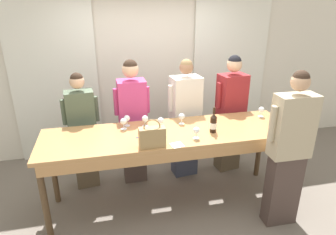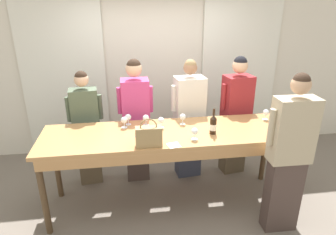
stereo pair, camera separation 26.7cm
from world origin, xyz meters
The scene contains 21 objects.
ground_plane centered at (0.00, 0.00, 0.00)m, with size 18.00×18.00×0.00m, color #70665B.
wall_back centered at (0.00, 1.66, 1.40)m, with size 12.00×0.06×2.80m.
curtain_panel_left centered at (-1.43, 1.60, 1.34)m, with size 1.29×0.03×2.69m.
curtain_panel_right centered at (1.43, 1.60, 1.34)m, with size 1.29×0.03×2.69m.
tasting_bar centered at (0.00, -0.03, 0.91)m, with size 2.98×0.84×1.01m.
wine_bottle centered at (0.50, -0.11, 1.12)m, with size 0.08×0.08×0.31m.
handbag centered at (-0.26, -0.33, 1.12)m, with size 0.28×0.11×0.32m.
wine_glass_front_left centered at (0.25, -0.24, 1.10)m, with size 0.08×0.08×0.14m.
wine_glass_front_mid centered at (-0.25, 0.24, 1.10)m, with size 0.08×0.08×0.14m.
wine_glass_front_right centered at (0.20, 0.21, 1.10)m, with size 0.08×0.08×0.14m.
wine_glass_center_left centered at (-0.47, 0.29, 1.10)m, with size 0.08×0.08×0.14m.
wine_glass_center_mid centered at (-0.52, 0.20, 1.10)m, with size 0.08×0.08×0.14m.
wine_glass_center_right centered at (-0.08, 0.13, 1.10)m, with size 0.08×0.08×0.14m.
wine_glass_back_left centered at (1.29, 0.21, 1.10)m, with size 0.08×0.08×0.14m.
napkin centered at (0.00, -0.35, 1.01)m, with size 0.15×0.15×0.00m.
pen centered at (-0.34, -0.09, 1.01)m, with size 0.12×0.04×0.01m.
guest_olive_jacket centered at (-1.03, 0.65, 0.83)m, with size 0.47×0.27×1.62m.
guest_pink_top centered at (-0.36, 0.65, 0.91)m, with size 0.48×0.27×1.76m.
guest_cream_sweater centered at (0.38, 0.65, 0.87)m, with size 0.52×0.32×1.73m.
guest_striped_shirt centered at (1.07, 0.65, 0.90)m, with size 0.50×0.32×1.75m.
host_pouring centered at (1.18, -0.62, 0.94)m, with size 0.54×0.22×1.82m.
Camera 2 is at (-0.47, -3.18, 2.48)m, focal length 32.00 mm.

